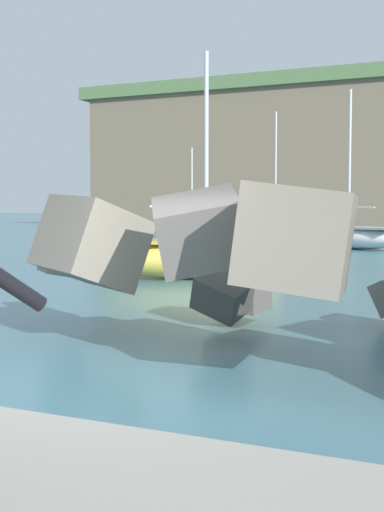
{
  "coord_description": "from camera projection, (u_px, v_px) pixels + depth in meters",
  "views": [
    {
      "loc": [
        3.86,
        -6.43,
        1.93
      ],
      "look_at": [
        0.57,
        0.5,
        1.4
      ],
      "focal_mm": 49.65,
      "sensor_mm": 36.0,
      "label": 1
    }
  ],
  "objects": [
    {
      "name": "ground_plane",
      "position": [
        124.0,
        387.0,
        7.58
      ],
      "size": [
        400.0,
        400.0,
        0.0
      ],
      "primitive_type": "plane",
      "color": "#42707F"
    },
    {
      "name": "mooring_buoy_inner",
      "position": [
        237.0,
        241.0,
        36.15
      ],
      "size": [
        0.44,
        0.44,
        0.44
      ],
      "color": "#E54C1E",
      "rests_on": "ground"
    },
    {
      "name": "boat_near_right",
      "position": [
        355.0,
        236.0,
        32.83
      ],
      "size": [
        5.1,
        3.64,
        7.39
      ],
      "color": "white",
      "rests_on": "ground"
    },
    {
      "name": "boat_mid_centre",
      "position": [
        192.0,
        257.0,
        19.16
      ],
      "size": [
        5.22,
        3.8,
        6.08
      ],
      "color": "#EAC64C",
      "rests_on": "ground"
    },
    {
      "name": "mooring_buoy_middle",
      "position": [
        271.0,
        235.0,
        44.31
      ],
      "size": [
        0.44,
        0.44,
        0.44
      ],
      "color": "yellow",
      "rests_on": "ground"
    },
    {
      "name": "boat_near_centre",
      "position": [
        196.0,
        227.0,
        54.28
      ],
      "size": [
        3.12,
        6.47,
        6.46
      ],
      "color": "#EAC64C",
      "rests_on": "ground"
    },
    {
      "name": "breakwater_jetty",
      "position": [
        197.0,
        271.0,
        8.95
      ],
      "size": [
        29.74,
        7.49,
        2.31
      ],
      "color": "gray",
      "rests_on": "ground"
    },
    {
      "name": "boat_near_left",
      "position": [
        276.0,
        227.0,
        47.4
      ],
      "size": [
        2.69,
        4.83,
        8.24
      ],
      "color": "white",
      "rests_on": "ground"
    }
  ]
}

